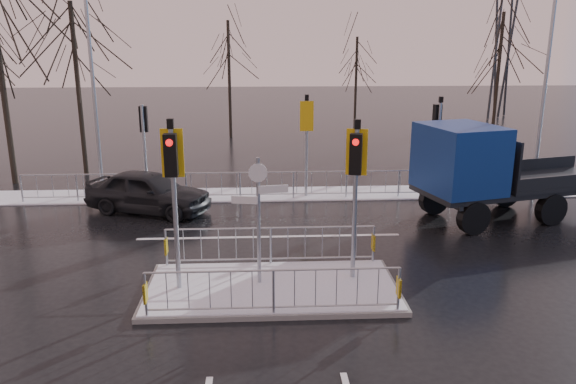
{
  "coord_description": "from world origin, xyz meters",
  "views": [
    {
      "loc": [
        -0.26,
        -12.34,
        5.83
      ],
      "look_at": [
        0.51,
        2.38,
        1.8
      ],
      "focal_mm": 35.0,
      "sensor_mm": 36.0,
      "label": 1
    }
  ],
  "objects_px": {
    "car_far_lane": "(148,192)",
    "street_lamp_right": "(548,79)",
    "street_lamp_left": "(94,76)",
    "flatbed_truck": "(484,170)",
    "traffic_island": "(271,276)"
  },
  "relations": [
    {
      "from": "street_lamp_right",
      "to": "street_lamp_left",
      "type": "xyz_separation_m",
      "value": [
        -17.0,
        1.0,
        0.1
      ]
    },
    {
      "from": "traffic_island",
      "to": "street_lamp_left",
      "type": "height_order",
      "value": "street_lamp_left"
    },
    {
      "from": "car_far_lane",
      "to": "flatbed_truck",
      "type": "xyz_separation_m",
      "value": [
        11.18,
        -1.47,
        0.97
      ]
    },
    {
      "from": "traffic_island",
      "to": "flatbed_truck",
      "type": "distance_m",
      "value": 8.81
    },
    {
      "from": "street_lamp_right",
      "to": "street_lamp_left",
      "type": "bearing_deg",
      "value": 176.63
    },
    {
      "from": "traffic_island",
      "to": "street_lamp_right",
      "type": "relative_size",
      "value": 0.75
    },
    {
      "from": "car_far_lane",
      "to": "street_lamp_left",
      "type": "xyz_separation_m",
      "value": [
        -2.31,
        2.93,
        3.75
      ]
    },
    {
      "from": "street_lamp_left",
      "to": "car_far_lane",
      "type": "bearing_deg",
      "value": -51.75
    },
    {
      "from": "car_far_lane",
      "to": "flatbed_truck",
      "type": "relative_size",
      "value": 0.59
    },
    {
      "from": "car_far_lane",
      "to": "street_lamp_right",
      "type": "height_order",
      "value": "street_lamp_right"
    },
    {
      "from": "traffic_island",
      "to": "street_lamp_right",
      "type": "bearing_deg",
      "value": 38.73
    },
    {
      "from": "street_lamp_right",
      "to": "traffic_island",
      "type": "bearing_deg",
      "value": -141.27
    },
    {
      "from": "car_far_lane",
      "to": "street_lamp_right",
      "type": "bearing_deg",
      "value": -62.26
    },
    {
      "from": "traffic_island",
      "to": "flatbed_truck",
      "type": "height_order",
      "value": "traffic_island"
    },
    {
      "from": "traffic_island",
      "to": "car_far_lane",
      "type": "xyz_separation_m",
      "value": [
        -4.11,
        6.56,
        0.35
      ]
    }
  ]
}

